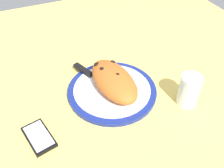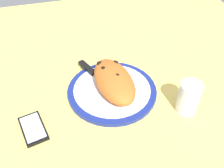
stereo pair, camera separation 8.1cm
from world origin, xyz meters
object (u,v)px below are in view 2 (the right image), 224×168
knife (92,72)px  water_glass (188,99)px  plate (112,90)px  calzone (114,80)px  smartphone (33,128)px  fork (131,80)px

knife → water_glass: size_ratio=2.05×
plate → calzone: 4.17cm
calzone → knife: size_ratio=1.09×
smartphone → water_glass: 45.63cm
calzone → water_glass: (-13.82, -18.87, -0.49)cm
smartphone → water_glass: water_glass is taller
calzone → knife: calzone is taller
smartphone → water_glass: bearing=-96.3°
smartphone → water_glass: (-4.97, -45.20, 3.84)cm
plate → knife: knife is taller
fork → smartphone: bearing=107.7°
fork → water_glass: bearing=-141.4°
plate → smartphone: (-8.50, 25.68, -0.23)cm
water_glass → calzone: bearing=53.8°
fork → water_glass: water_glass is taller
calzone → fork: size_ratio=1.30×
knife → smartphone: knife is taller
calzone → fork: (1.65, -6.53, -3.05)cm
fork → water_glass: (-15.47, -12.34, 2.56)cm
knife → water_glass: bearing=-133.4°
plate → calzone: size_ratio=1.26×
knife → water_glass: 33.04cm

